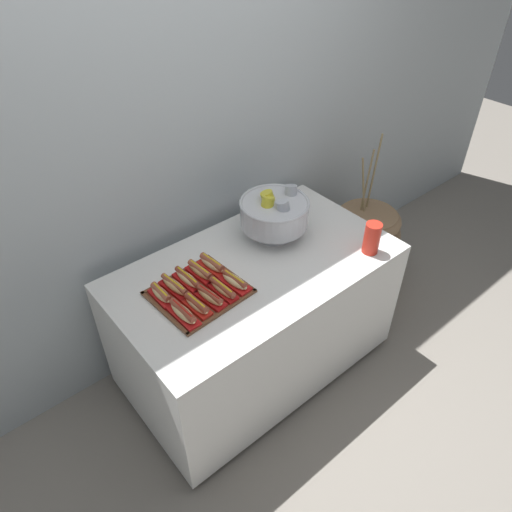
{
  "coord_description": "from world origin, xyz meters",
  "views": [
    {
      "loc": [
        -1.16,
        -1.4,
        2.3
      ],
      "look_at": [
        -0.03,
        -0.03,
        0.86
      ],
      "focal_mm": 33.45,
      "sensor_mm": 36.0,
      "label": 1
    }
  ],
  "objects_px": {
    "hot_dog_9": "(212,265)",
    "cup_stack": "(372,238)",
    "hot_dog_3": "(223,289)",
    "hot_dog_2": "(210,297)",
    "hot_dog_6": "(175,287)",
    "hot_dog_1": "(197,305)",
    "serving_tray": "(199,293)",
    "buffet_table": "(256,315)",
    "floor_vase": "(363,249)",
    "hot_dog_0": "(183,313)",
    "punch_bowl": "(275,212)",
    "hot_dog_7": "(188,279)",
    "hot_dog_5": "(161,294)",
    "hot_dog_8": "(200,272)",
    "hot_dog_4": "(235,281)"
  },
  "relations": [
    {
      "from": "hot_dog_3",
      "to": "cup_stack",
      "type": "xyz_separation_m",
      "value": [
        0.77,
        -0.23,
        0.05
      ]
    },
    {
      "from": "floor_vase",
      "to": "hot_dog_2",
      "type": "xyz_separation_m",
      "value": [
        -1.37,
        -0.17,
        0.53
      ]
    },
    {
      "from": "hot_dog_3",
      "to": "hot_dog_8",
      "type": "relative_size",
      "value": 0.97
    },
    {
      "from": "buffet_table",
      "to": "serving_tray",
      "type": "bearing_deg",
      "value": 178.37
    },
    {
      "from": "hot_dog_2",
      "to": "cup_stack",
      "type": "xyz_separation_m",
      "value": [
        0.85,
        -0.22,
        0.05
      ]
    },
    {
      "from": "hot_dog_1",
      "to": "hot_dog_2",
      "type": "distance_m",
      "value": 0.08
    },
    {
      "from": "hot_dog_3",
      "to": "cup_stack",
      "type": "bearing_deg",
      "value": -16.34
    },
    {
      "from": "hot_dog_0",
      "to": "hot_dog_5",
      "type": "bearing_deg",
      "value": 93.72
    },
    {
      "from": "hot_dog_4",
      "to": "cup_stack",
      "type": "height_order",
      "value": "cup_stack"
    },
    {
      "from": "hot_dog_0",
      "to": "hot_dog_8",
      "type": "bearing_deg",
      "value": 39.98
    },
    {
      "from": "hot_dog_5",
      "to": "cup_stack",
      "type": "bearing_deg",
      "value": -20.48
    },
    {
      "from": "hot_dog_4",
      "to": "hot_dog_2",
      "type": "bearing_deg",
      "value": -176.28
    },
    {
      "from": "hot_dog_0",
      "to": "hot_dog_8",
      "type": "xyz_separation_m",
      "value": [
        0.21,
        0.18,
        0.0
      ]
    },
    {
      "from": "buffet_table",
      "to": "hot_dog_3",
      "type": "height_order",
      "value": "hot_dog_3"
    },
    {
      "from": "hot_dog_0",
      "to": "hot_dog_3",
      "type": "relative_size",
      "value": 1.05
    },
    {
      "from": "hot_dog_6",
      "to": "hot_dog_8",
      "type": "relative_size",
      "value": 1.03
    },
    {
      "from": "hot_dog_4",
      "to": "hot_dog_8",
      "type": "relative_size",
      "value": 0.97
    },
    {
      "from": "floor_vase",
      "to": "hot_dog_5",
      "type": "xyz_separation_m",
      "value": [
        -1.53,
        -0.02,
        0.53
      ]
    },
    {
      "from": "hot_dog_3",
      "to": "hot_dog_7",
      "type": "height_order",
      "value": "same"
    },
    {
      "from": "hot_dog_5",
      "to": "hot_dog_6",
      "type": "distance_m",
      "value": 0.08
    },
    {
      "from": "hot_dog_5",
      "to": "hot_dog_7",
      "type": "distance_m",
      "value": 0.15
    },
    {
      "from": "hot_dog_2",
      "to": "hot_dog_6",
      "type": "distance_m",
      "value": 0.18
    },
    {
      "from": "buffet_table",
      "to": "hot_dog_4",
      "type": "height_order",
      "value": "hot_dog_4"
    },
    {
      "from": "serving_tray",
      "to": "hot_dog_4",
      "type": "bearing_deg",
      "value": -25.09
    },
    {
      "from": "floor_vase",
      "to": "hot_dog_6",
      "type": "relative_size",
      "value": 5.92
    },
    {
      "from": "hot_dog_0",
      "to": "hot_dog_6",
      "type": "relative_size",
      "value": 0.99
    },
    {
      "from": "floor_vase",
      "to": "hot_dog_3",
      "type": "xyz_separation_m",
      "value": [
        -1.3,
        -0.17,
        0.52
      ]
    },
    {
      "from": "hot_dog_5",
      "to": "hot_dog_9",
      "type": "height_order",
      "value": "hot_dog_9"
    },
    {
      "from": "hot_dog_1",
      "to": "serving_tray",
      "type": "bearing_deg",
      "value": 51.45
    },
    {
      "from": "buffet_table",
      "to": "hot_dog_4",
      "type": "distance_m",
      "value": 0.44
    },
    {
      "from": "buffet_table",
      "to": "floor_vase",
      "type": "bearing_deg",
      "value": 5.58
    },
    {
      "from": "buffet_table",
      "to": "hot_dog_7",
      "type": "height_order",
      "value": "hot_dog_7"
    },
    {
      "from": "hot_dog_2",
      "to": "punch_bowl",
      "type": "height_order",
      "value": "punch_bowl"
    },
    {
      "from": "hot_dog_6",
      "to": "hot_dog_0",
      "type": "bearing_deg",
      "value": -110.72
    },
    {
      "from": "hot_dog_2",
      "to": "hot_dog_5",
      "type": "relative_size",
      "value": 1.16
    },
    {
      "from": "hot_dog_9",
      "to": "cup_stack",
      "type": "distance_m",
      "value": 0.82
    },
    {
      "from": "punch_bowl",
      "to": "cup_stack",
      "type": "height_order",
      "value": "punch_bowl"
    },
    {
      "from": "hot_dog_5",
      "to": "hot_dog_6",
      "type": "height_order",
      "value": "same"
    },
    {
      "from": "floor_vase",
      "to": "hot_dog_8",
      "type": "bearing_deg",
      "value": -179.78
    },
    {
      "from": "hot_dog_0",
      "to": "hot_dog_4",
      "type": "distance_m",
      "value": 0.3
    },
    {
      "from": "hot_dog_7",
      "to": "hot_dog_8",
      "type": "height_order",
      "value": "hot_dog_8"
    },
    {
      "from": "hot_dog_9",
      "to": "hot_dog_3",
      "type": "bearing_deg",
      "value": -110.72
    },
    {
      "from": "serving_tray",
      "to": "hot_dog_5",
      "type": "relative_size",
      "value": 2.81
    },
    {
      "from": "hot_dog_6",
      "to": "floor_vase",
      "type": "bearing_deg",
      "value": 0.58
    },
    {
      "from": "hot_dog_2",
      "to": "hot_dog_5",
      "type": "xyz_separation_m",
      "value": [
        -0.16,
        0.15,
        0.0
      ]
    },
    {
      "from": "hot_dog_1",
      "to": "hot_dog_7",
      "type": "distance_m",
      "value": 0.18
    },
    {
      "from": "floor_vase",
      "to": "hot_dog_0",
      "type": "bearing_deg",
      "value": -173.09
    },
    {
      "from": "hot_dog_0",
      "to": "hot_dog_2",
      "type": "distance_m",
      "value": 0.15
    },
    {
      "from": "buffet_table",
      "to": "cup_stack",
      "type": "relative_size",
      "value": 8.46
    },
    {
      "from": "hot_dog_7",
      "to": "hot_dog_0",
      "type": "bearing_deg",
      "value": -128.55
    }
  ]
}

